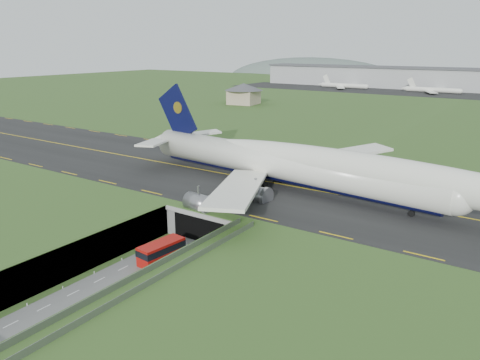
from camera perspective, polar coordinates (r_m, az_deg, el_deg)
The scene contains 10 objects.
ground at distance 85.53m, azimuth -8.44°, elevation -9.29°, with size 900.00×900.00×0.00m, color #375622.
airfield_deck at distance 84.30m, azimuth -8.52°, elevation -7.45°, with size 800.00×800.00×6.00m, color gray.
trench_road at distance 80.74m, azimuth -12.08°, elevation -11.02°, with size 12.00×75.00×0.20m, color slate.
taxiway at distance 108.24m, azimuth 3.23°, elevation -0.21°, with size 800.00×44.00×0.18m, color black.
tunnel_portal at distance 96.16m, azimuth -1.81°, elevation -4.04°, with size 17.00×22.30×6.00m.
guideway at distance 64.20m, azimuth -12.94°, elevation -13.32°, with size 3.00×53.00×7.05m.
jumbo_jet at distance 98.62m, azimuth 8.71°, elevation 1.50°, with size 105.45×65.54×21.78m.
shuttle_tram at distance 83.38m, azimuth -9.55°, elevation -8.59°, with size 4.13×8.93×3.50m.
service_building at distance 253.92m, azimuth 0.46°, elevation 10.69°, with size 22.80×22.80×11.13m.
cargo_terminal at distance 360.41m, azimuth 26.03°, elevation 10.92°, with size 320.00×67.00×15.60m.
Camera 1 is at (53.08, -56.34, 36.39)m, focal length 35.00 mm.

